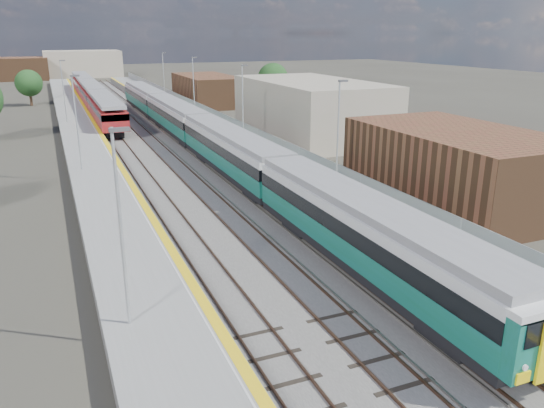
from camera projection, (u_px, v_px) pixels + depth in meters
ground at (166, 138)px, 61.11m from camera, size 320.00×320.00×0.00m
ballast_bed at (143, 136)px, 62.47m from camera, size 10.50×155.00×0.06m
tracks at (145, 132)px, 64.13m from camera, size 8.96×160.00×0.17m
platform_right at (204, 127)px, 65.07m from camera, size 4.70×155.00×8.52m
platform_left at (82, 136)px, 59.81m from camera, size 4.30×155.00×8.52m
buildings at (13, 37)px, 128.96m from camera, size 72.00×185.50×40.00m
green_train at (199, 131)px, 52.77m from camera, size 2.97×82.67×3.27m
red_train at (92, 94)px, 84.95m from camera, size 3.02×61.26×3.82m
tree_c at (29, 83)px, 87.43m from camera, size 4.34×4.34×5.89m
tree_d at (273, 79)px, 87.90m from camera, size 5.11×5.11×6.93m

